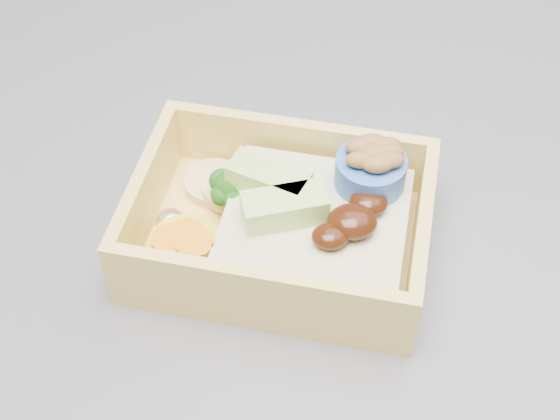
{
  "coord_description": "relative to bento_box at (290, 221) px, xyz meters",
  "views": [
    {
      "loc": [
        -0.05,
        -0.43,
        1.31
      ],
      "look_at": [
        -0.04,
        -0.12,
        0.96
      ],
      "focal_mm": 50.0,
      "sensor_mm": 36.0,
      "label": 1
    }
  ],
  "objects": [
    {
      "name": "bento_box",
      "position": [
        0.0,
        0.0,
        0.0
      ],
      "size": [
        0.21,
        0.17,
        0.07
      ],
      "rotation": [
        0.0,
        0.0,
        -0.25
      ],
      "color": "#EFCC63",
      "rests_on": "island"
    }
  ]
}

